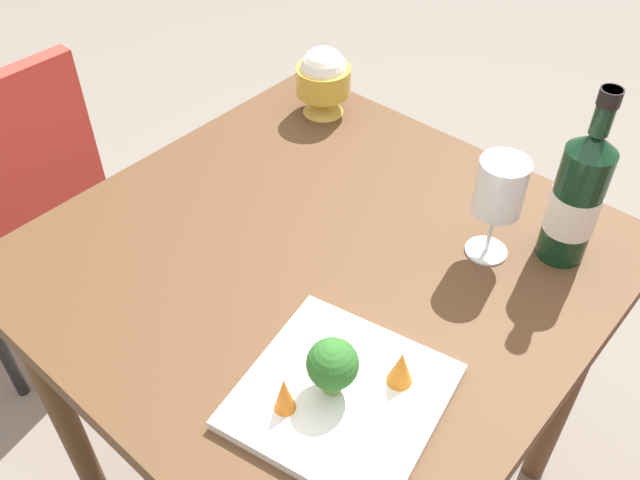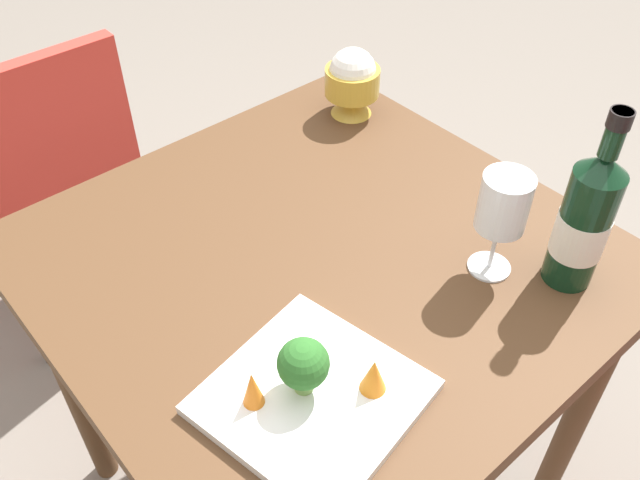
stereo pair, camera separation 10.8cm
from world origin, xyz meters
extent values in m
cube|color=brown|center=(0.00, 0.00, 0.74)|extent=(0.85, 0.85, 0.04)
cylinder|color=brown|center=(0.36, -0.36, 0.36)|extent=(0.05, 0.05, 0.72)
cylinder|color=brown|center=(-0.36, 0.36, 0.36)|extent=(0.05, 0.05, 0.72)
cylinder|color=brown|center=(0.36, 0.36, 0.36)|extent=(0.05, 0.05, 0.72)
cube|color=red|center=(-0.15, 0.75, 0.65)|extent=(0.40, 0.04, 0.40)
cylinder|color=black|center=(0.02, 1.10, 0.21)|extent=(0.03, 0.03, 0.43)
cylinder|color=black|center=(0.02, 0.76, 0.21)|extent=(0.03, 0.03, 0.43)
cylinder|color=black|center=(0.26, -0.29, 0.86)|extent=(0.07, 0.07, 0.20)
cone|color=black|center=(0.26, -0.29, 0.97)|extent=(0.07, 0.07, 0.03)
cylinder|color=black|center=(0.26, -0.29, 1.02)|extent=(0.03, 0.03, 0.07)
cylinder|color=black|center=(0.26, -0.29, 1.05)|extent=(0.03, 0.03, 0.02)
cylinder|color=silver|center=(0.26, -0.29, 0.85)|extent=(0.08, 0.08, 0.07)
cylinder|color=white|center=(0.18, -0.20, 0.76)|extent=(0.07, 0.07, 0.00)
cylinder|color=white|center=(0.18, -0.20, 0.80)|extent=(0.01, 0.01, 0.08)
cylinder|color=white|center=(0.18, -0.20, 0.89)|extent=(0.08, 0.08, 0.09)
cone|color=gold|center=(0.32, 0.27, 0.78)|extent=(0.08, 0.08, 0.04)
cylinder|color=gold|center=(0.32, 0.27, 0.83)|extent=(0.11, 0.11, 0.05)
sphere|color=white|center=(0.32, 0.27, 0.85)|extent=(0.09, 0.09, 0.09)
cube|color=white|center=(-0.19, -0.20, 0.77)|extent=(0.29, 0.29, 0.02)
cylinder|color=#729E4C|center=(-0.19, -0.19, 0.79)|extent=(0.03, 0.03, 0.03)
sphere|color=#2D6B28|center=(-0.19, -0.19, 0.83)|extent=(0.07, 0.07, 0.07)
cone|color=orange|center=(-0.25, -0.16, 0.80)|extent=(0.03, 0.03, 0.06)
cone|color=orange|center=(-0.12, -0.25, 0.80)|extent=(0.04, 0.04, 0.06)
camera|label=1|loc=(-0.59, -0.52, 1.52)|focal=38.30mm
camera|label=2|loc=(-0.52, -0.60, 1.52)|focal=38.30mm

